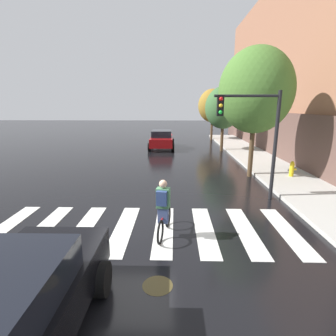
% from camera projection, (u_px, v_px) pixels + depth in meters
% --- Properties ---
extents(ground_plane, '(120.00, 120.00, 0.00)m').
position_uv_depth(ground_plane, '(133.00, 229.00, 7.87)').
color(ground_plane, black).
extents(crosswalk_stripes, '(9.12, 3.26, 0.01)m').
position_uv_depth(crosswalk_stripes, '(144.00, 229.00, 7.86)').
color(crosswalk_stripes, silver).
rests_on(crosswalk_stripes, ground).
extents(manhole_cover, '(0.64, 0.64, 0.01)m').
position_uv_depth(manhole_cover, '(158.00, 285.00, 5.39)').
color(manhole_cover, '#473D1E').
rests_on(manhole_cover, ground).
extents(sedan_near, '(2.19, 4.61, 1.59)m').
position_uv_depth(sedan_near, '(0.00, 320.00, 3.51)').
color(sedan_near, black).
rests_on(sedan_near, ground).
extents(sedan_mid, '(2.21, 4.63, 1.59)m').
position_uv_depth(sedan_mid, '(162.00, 139.00, 22.51)').
color(sedan_mid, maroon).
rests_on(sedan_mid, ground).
extents(cyclist, '(0.40, 1.70, 1.69)m').
position_uv_depth(cyclist, '(163.00, 209.00, 7.23)').
color(cyclist, black).
rests_on(cyclist, ground).
extents(traffic_light_near, '(2.47, 0.28, 4.20)m').
position_uv_depth(traffic_light_near, '(255.00, 127.00, 9.76)').
color(traffic_light_near, black).
rests_on(traffic_light_near, ground).
extents(fire_hydrant, '(0.33, 0.22, 0.78)m').
position_uv_depth(fire_hydrant, '(292.00, 169.00, 13.12)').
color(fire_hydrant, gold).
rests_on(fire_hydrant, sidewalk).
extents(street_tree_near, '(3.63, 3.63, 6.45)m').
position_uv_depth(street_tree_near, '(256.00, 91.00, 12.74)').
color(street_tree_near, '#4C3823').
rests_on(street_tree_near, ground).
extents(street_tree_mid, '(2.91, 2.91, 5.17)m').
position_uv_depth(street_tree_mid, '(223.00, 108.00, 20.62)').
color(street_tree_mid, '#4C3823').
rests_on(street_tree_mid, ground).
extents(street_tree_far, '(3.04, 3.04, 5.41)m').
position_uv_depth(street_tree_far, '(212.00, 106.00, 27.64)').
color(street_tree_far, '#4C3823').
rests_on(street_tree_far, ground).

